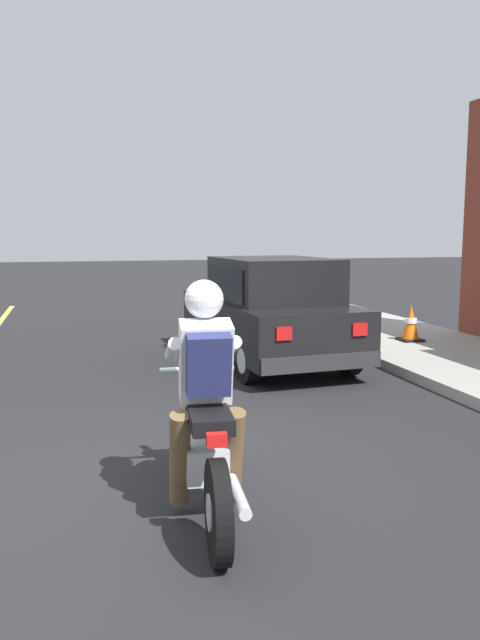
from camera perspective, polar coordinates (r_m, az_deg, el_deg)
ground_plane at (r=4.96m, az=-11.09°, el=-15.01°), size 80.00×80.00×0.00m
sidewalk_curb at (r=9.56m, az=20.59°, el=-3.74°), size 2.60×22.00×0.14m
motorcycle_with_rider at (r=4.30m, az=-3.22°, el=-8.89°), size 0.61×2.02×1.62m
car_hatchback at (r=9.25m, az=2.63°, el=0.75°), size 1.87×3.87×1.57m
traffic_cone at (r=10.76m, az=15.35°, el=-0.31°), size 0.36×0.36×0.60m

